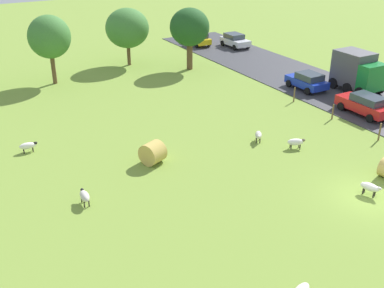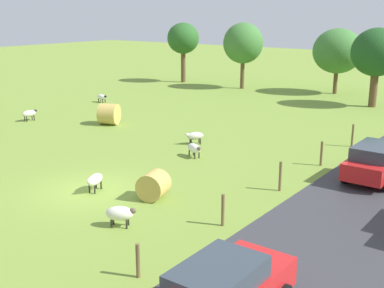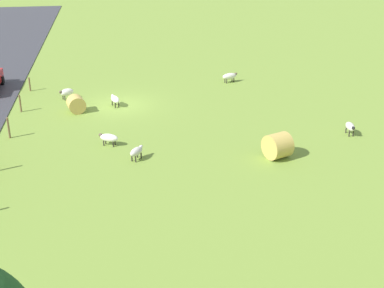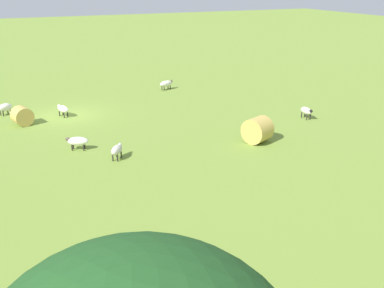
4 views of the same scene
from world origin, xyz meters
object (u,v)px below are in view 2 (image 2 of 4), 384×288
Objects in this scene: sheep_3 at (194,148)px; sheep_1 at (29,114)px; sheep_4 at (120,214)px; tree_2 at (243,43)px; tree_4 at (377,53)px; tree_1 at (183,39)px; sheep_5 at (195,136)px; car_5 at (376,161)px; sheep_0 at (102,97)px; hay_bale_0 at (153,185)px; sheep_2 at (95,180)px; hay_bale_1 at (109,114)px; tree_0 at (338,51)px.

sheep_1 is at bearing 178.73° from sheep_3.
tree_2 is at bearing 113.60° from sheep_4.
sheep_1 is at bearing -131.83° from tree_4.
tree_2 reaches higher than tree_1.
sheep_5 is at bearing 125.53° from sheep_3.
sheep_4 is (17.35, -8.82, -0.02)m from sheep_1.
sheep_1 is 1.10× the size of sheep_5.
sheep_5 is 10.15m from car_5.
sheep_3 is 1.16× the size of sheep_5.
sheep_0 is 1.11× the size of sheep_5.
sheep_4 is 28.45m from tree_4.
hay_bale_0 is 34.27m from tree_1.
tree_4 reaches higher than sheep_4.
tree_1 is (-16.09, 19.87, 4.03)m from sheep_5.
tree_2 is at bearing -1.04° from tree_1.
car_5 is at bearing 43.38° from sheep_2.
sheep_2 is 26.74m from tree_4.
sheep_4 is at bearing -43.00° from hay_bale_1.
car_5 is (24.23, -6.32, 0.45)m from sheep_0.
sheep_3 is 0.21× the size of tree_0.
tree_2 is (-9.87, 28.40, 3.84)m from sheep_2.
tree_0 is (-1.78, 24.20, 3.37)m from sheep_3.
sheep_1 is (1.24, -7.96, 0.07)m from sheep_0.
tree_2 reaches higher than sheep_2.
sheep_4 is 0.80× the size of hay_bale_1.
sheep_0 is at bearing 165.38° from car_5.
sheep_3 is (0.38, 6.56, -0.02)m from sheep_2.
tree_2 is 13.42m from tree_4.
tree_1 reaches higher than sheep_2.
sheep_3 reaches higher than sheep_0.
sheep_0 is 17.65m from sheep_3.
sheep_4 reaches higher than sheep_0.
sheep_4 is 11.89m from car_5.
hay_bale_1 is at bearing 133.02° from sheep_2.
tree_2 reaches higher than tree_0.
sheep_4 is (18.60, -16.78, 0.05)m from sheep_0.
hay_bale_1 reaches higher than sheep_1.
tree_4 is (3.38, 26.26, 3.73)m from sheep_2.
tree_2 is (-12.42, 27.58, 3.77)m from hay_bale_0.
sheep_0 is at bearing -148.43° from tree_4.
sheep_1 is 27.19m from tree_0.
sheep_5 is 21.93m from tree_2.
sheep_1 is 17.60m from hay_bale_0.
sheep_1 is 0.18× the size of tree_2.
hay_bale_0 is 10.06m from car_5.
sheep_3 is 0.87× the size of hay_bale_1.
hay_bale_1 is 0.23× the size of tree_1.
sheep_1 is 14.35m from sheep_3.
tree_4 is at bearing -6.29° from tree_1.
sheep_3 is 24.50m from tree_0.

